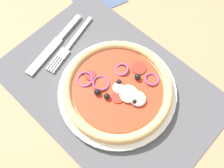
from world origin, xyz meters
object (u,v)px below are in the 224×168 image
at_px(pizza, 118,88).
at_px(fork, 69,46).
at_px(knife, 55,44).
at_px(plate, 118,91).

xyz_separation_m(pizza, fork, (0.17, -0.01, -0.02)).
bearing_deg(knife, pizza, 82.94).
relative_size(plate, knife, 1.31).
height_order(pizza, knife, pizza).
bearing_deg(fork, plate, 74.08).
distance_m(plate, fork, 0.17).
xyz_separation_m(fork, knife, (0.03, 0.02, 0.00)).
relative_size(plate, pizza, 1.09).
height_order(plate, knife, plate).
distance_m(pizza, knife, 0.20).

